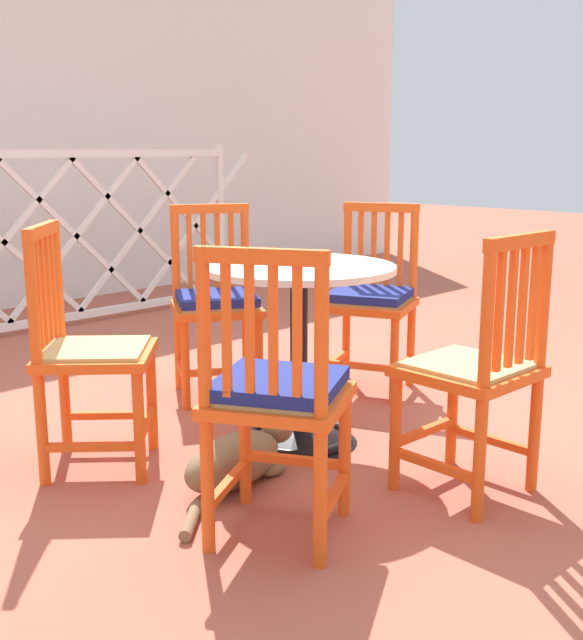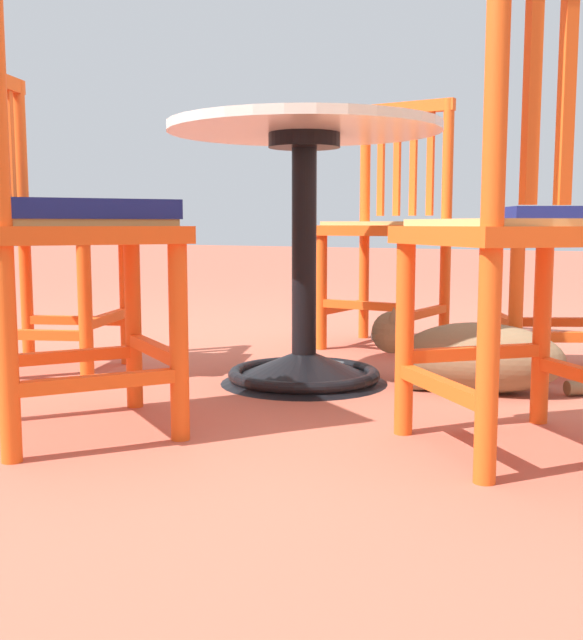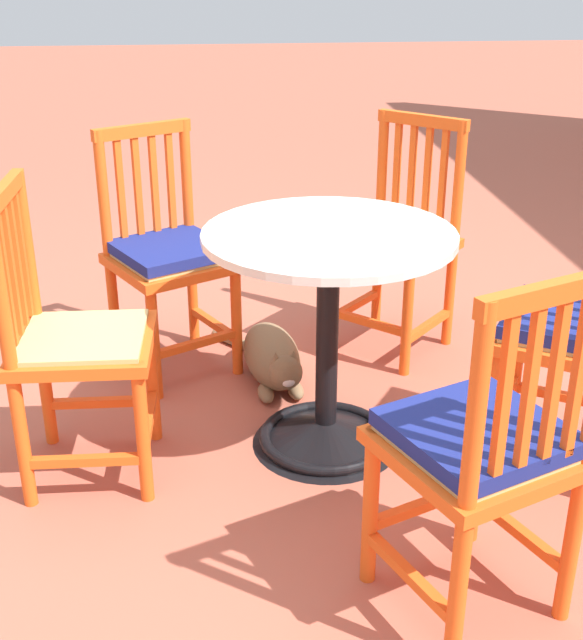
% 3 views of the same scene
% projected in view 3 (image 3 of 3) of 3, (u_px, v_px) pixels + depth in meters
% --- Properties ---
extents(ground_plane, '(24.00, 24.00, 0.00)m').
position_uv_depth(ground_plane, '(317.00, 449.00, 2.76)').
color(ground_plane, '#AD5642').
extents(cafe_table, '(0.76, 0.76, 0.73)m').
position_uv_depth(cafe_table, '(327.00, 366.00, 2.68)').
color(cafe_table, black).
rests_on(cafe_table, ground_plane).
extents(orange_chair_facing_out, '(0.41, 0.41, 0.91)m').
position_uv_depth(orange_chair_facing_out, '(74.00, 344.00, 2.48)').
color(orange_chair_facing_out, '#EA5619').
rests_on(orange_chair_facing_out, ground_plane).
extents(orange_chair_tucked_in, '(0.53, 0.53, 0.91)m').
position_uv_depth(orange_chair_tucked_in, '(483.00, 450.00, 1.94)').
color(orange_chair_tucked_in, '#EA5619').
rests_on(orange_chair_tucked_in, ground_plane).
extents(orange_chair_at_corner, '(0.55, 0.55, 0.91)m').
position_uv_depth(orange_chair_at_corner, '(577.00, 333.00, 2.52)').
color(orange_chair_at_corner, '#EA5619').
rests_on(orange_chair_at_corner, ground_plane).
extents(orange_chair_near_fence, '(0.57, 0.57, 0.91)m').
position_uv_depth(orange_chair_near_fence, '(398.00, 244.00, 3.31)').
color(orange_chair_near_fence, '#EA5619').
rests_on(orange_chair_near_fence, ground_plane).
extents(orange_chair_by_planter, '(0.54, 0.54, 0.91)m').
position_uv_depth(orange_chair_by_planter, '(168.00, 257.00, 3.13)').
color(orange_chair_by_planter, '#EA5619').
rests_on(orange_chair_by_planter, ground_plane).
extents(tabby_cat, '(0.71, 0.35, 0.23)m').
position_uv_depth(tabby_cat, '(273.00, 360.00, 3.14)').
color(tabby_cat, brown).
rests_on(tabby_cat, ground_plane).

